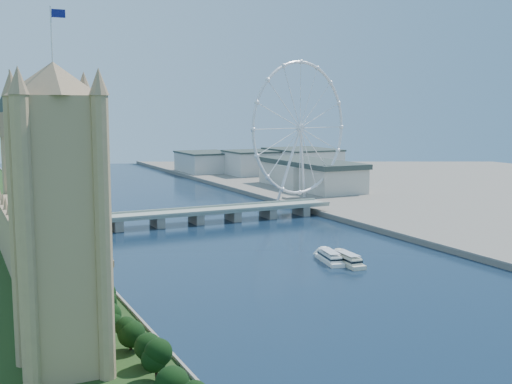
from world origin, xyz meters
TOP-DOWN VIEW (x-y plane):
  - tree_row at (-113.00, 58.00)m, footprint 8.31×184.31m
  - victoria_tower at (-135.00, 55.00)m, footprint 28.16×28.16m
  - parliament_range at (-128.00, 170.00)m, footprint 24.00×200.00m
  - big_ben at (-128.00, 278.00)m, footprint 20.02×20.02m
  - westminster_bridge at (0.00, 300.00)m, footprint 220.00×22.00m
  - london_eye at (119.98, 355.08)m, footprint 113.60×39.12m
  - county_hall at (175.00, 430.00)m, footprint 54.00×144.00m
  - city_skyline at (39.22, 560.08)m, footprint 505.00×280.00m
  - tour_boat_near at (24.44, 152.70)m, footprint 14.34×32.48m
  - tour_boat_far at (30.13, 143.81)m, footprint 10.56×32.43m

SIDE VIEW (x-z plane):
  - county_hall at x=175.00m, z-range -17.50..17.50m
  - tour_boat_near at x=24.44m, z-range -3.49..3.49m
  - tour_boat_far at x=30.13m, z-range -3.54..3.54m
  - westminster_bridge at x=0.00m, z-range 1.88..11.38m
  - tree_row at x=-113.00m, z-range -1.15..19.65m
  - city_skyline at x=39.22m, z-range 0.96..32.96m
  - parliament_range at x=-128.00m, z-range -16.52..53.48m
  - victoria_tower at x=-135.00m, z-range -1.51..110.49m
  - big_ben at x=-128.00m, z-range 11.57..121.57m
  - london_eye at x=119.98m, z-range 5.37..129.67m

